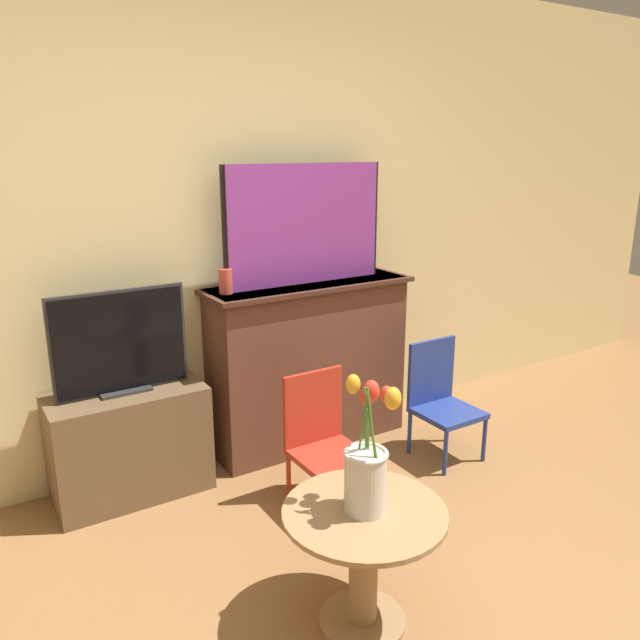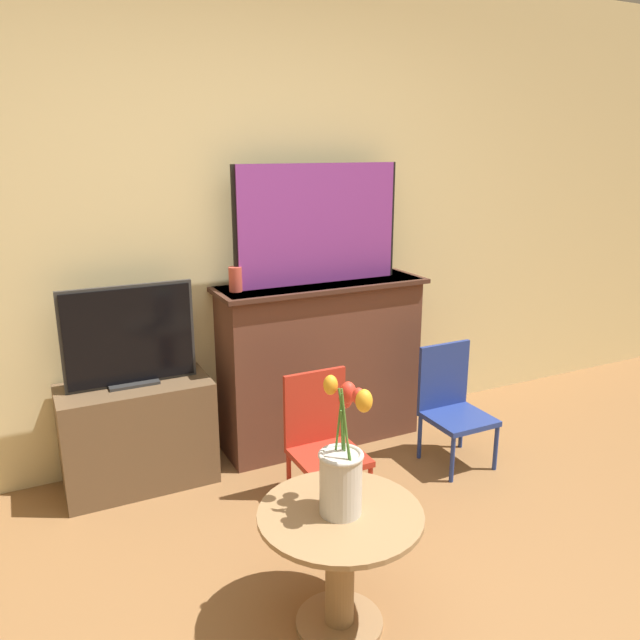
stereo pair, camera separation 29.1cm
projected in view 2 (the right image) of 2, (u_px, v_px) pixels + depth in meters
wall_back at (217, 220)px, 3.42m from camera, size 8.00×0.06×2.70m
fireplace_mantel at (321, 361)px, 3.70m from camera, size 1.24×0.39×0.99m
painting at (318, 224)px, 3.48m from camera, size 1.00×0.03×0.67m
mantel_candle at (235, 279)px, 3.34m from camera, size 0.07×0.07×0.13m
tv_stand at (138, 434)px, 3.27m from camera, size 0.77×0.37×0.56m
tv_monitor at (129, 337)px, 3.13m from camera, size 0.66×0.12×0.52m
chair_red at (323, 437)px, 3.08m from camera, size 0.33×0.33×0.67m
chair_blue at (452, 401)px, 3.51m from camera, size 0.33×0.33×0.67m
side_table at (340, 552)px, 2.27m from camera, size 0.60×0.60×0.48m
vase_tulips at (342, 468)px, 2.18m from camera, size 0.17×0.25×0.50m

